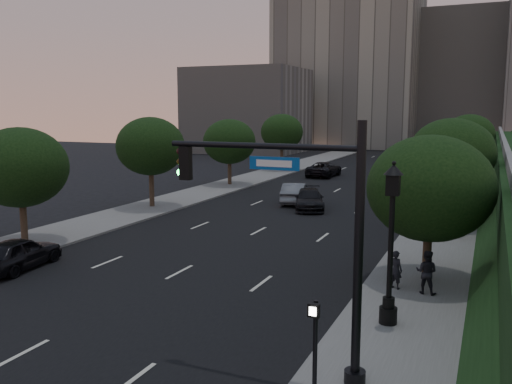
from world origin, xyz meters
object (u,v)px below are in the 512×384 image
at_px(street_lamp, 391,251).
at_px(sedan_mid_left, 295,193).
at_px(sedan_near_left, 18,253).
at_px(sedan_far_right, 404,181).
at_px(sedan_far_left, 324,169).
at_px(pedestrian_a, 396,270).
at_px(traffic_signal_mast, 317,248).
at_px(sedan_near_right, 309,199).
at_px(pedestrian_c, 454,221).
at_px(pedestrian_b, 426,272).

xyz_separation_m(street_lamp, sedan_mid_left, (-10.98, 21.75, -1.83)).
bearing_deg(sedan_near_left, sedan_far_right, -116.91).
height_order(street_lamp, sedan_far_right, street_lamp).
distance_m(sedan_near_left, sedan_far_left, 38.95).
bearing_deg(sedan_mid_left, pedestrian_a, 107.95).
bearing_deg(traffic_signal_mast, sedan_far_right, 94.81).
bearing_deg(sedan_near_right, pedestrian_c, -49.21).
xyz_separation_m(sedan_far_left, sedan_far_right, (9.32, -5.66, -0.14)).
height_order(sedan_far_left, pedestrian_b, pedestrian_b).
bearing_deg(sedan_mid_left, street_lamp, 104.25).
bearing_deg(street_lamp, pedestrian_c, 85.07).
xyz_separation_m(traffic_signal_mast, pedestrian_c, (2.37, 18.31, -2.56)).
relative_size(sedan_near_right, sedan_far_right, 1.29).
height_order(sedan_near_right, pedestrian_b, pedestrian_b).
height_order(traffic_signal_mast, sedan_near_right, traffic_signal_mast).
bearing_deg(pedestrian_c, sedan_mid_left, -53.99).
bearing_deg(pedestrian_a, pedestrian_c, -75.93).
xyz_separation_m(street_lamp, pedestrian_a, (-0.37, 3.73, -1.71)).
height_order(sedan_mid_left, pedestrian_a, pedestrian_a).
xyz_separation_m(pedestrian_b, pedestrian_c, (0.37, 10.28, 0.10)).
height_order(sedan_near_left, sedan_mid_left, sedan_mid_left).
distance_m(traffic_signal_mast, sedan_far_right, 37.87).
distance_m(pedestrian_b, pedestrian_c, 10.29).
bearing_deg(sedan_far_left, pedestrian_a, 112.20).
relative_size(sedan_near_right, pedestrian_c, 2.63).
distance_m(traffic_signal_mast, pedestrian_b, 8.69).
distance_m(sedan_mid_left, sedan_far_right, 13.23).
bearing_deg(sedan_far_right, street_lamp, -76.79).
xyz_separation_m(sedan_far_left, sedan_near_right, (4.50, -19.13, -0.07)).
relative_size(sedan_far_left, sedan_far_right, 1.47).
relative_size(sedan_mid_left, sedan_near_right, 0.97).
bearing_deg(traffic_signal_mast, pedestrian_b, 76.02).
xyz_separation_m(sedan_near_right, pedestrian_c, (10.36, -5.84, 0.38)).
distance_m(sedan_near_right, pedestrian_c, 11.89).
xyz_separation_m(sedan_near_left, sedan_far_left, (3.02, 38.83, 0.04)).
bearing_deg(sedan_mid_left, sedan_near_left, 62.77).
bearing_deg(traffic_signal_mast, pedestrian_a, 84.38).
xyz_separation_m(traffic_signal_mast, pedestrian_b, (2.00, 8.02, -2.66)).
bearing_deg(sedan_near_right, pedestrian_a, -81.00).
xyz_separation_m(sedan_near_right, pedestrian_b, (9.98, -16.12, 0.27)).
bearing_deg(street_lamp, sedan_far_right, 97.45).
distance_m(street_lamp, pedestrian_b, 4.03).
bearing_deg(sedan_far_right, sedan_near_right, -103.93).
relative_size(sedan_near_left, sedan_mid_left, 0.91).
bearing_deg(pedestrian_b, sedan_far_right, -72.56).
bearing_deg(sedan_near_left, sedan_far_left, -100.95).
xyz_separation_m(sedan_mid_left, pedestrian_b, (11.80, -18.16, 0.20)).
bearing_deg(traffic_signal_mast, sedan_near_right, 108.30).
relative_size(sedan_near_left, sedan_far_right, 1.14).
distance_m(sedan_far_left, pedestrian_a, 37.54).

